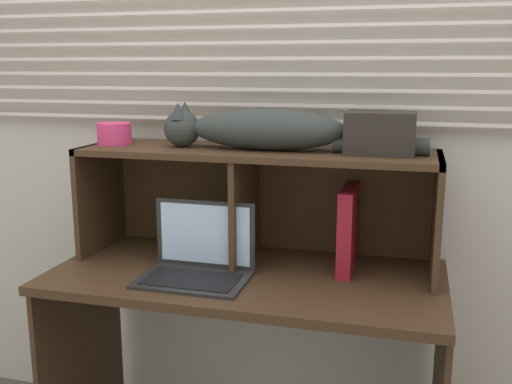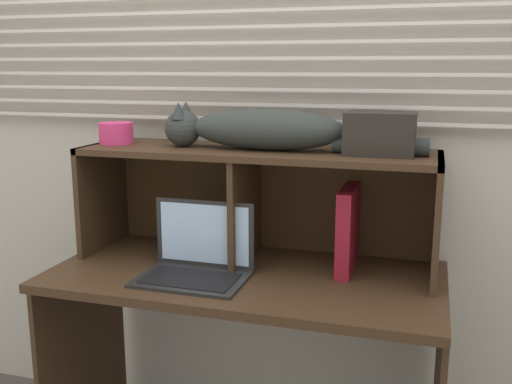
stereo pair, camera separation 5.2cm
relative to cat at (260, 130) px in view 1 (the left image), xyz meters
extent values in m
cube|color=beige|center=(-0.02, 0.22, 0.02)|extent=(4.40, 0.04, 2.50)
cube|color=silver|center=(-0.02, 0.17, 0.02)|extent=(2.92, 0.02, 0.01)
cube|color=silver|center=(-0.02, 0.17, 0.07)|extent=(2.92, 0.02, 0.01)
cube|color=silver|center=(-0.02, 0.17, 0.13)|extent=(2.92, 0.02, 0.01)
cube|color=silver|center=(-0.02, 0.17, 0.18)|extent=(2.92, 0.02, 0.01)
cube|color=silver|center=(-0.02, 0.17, 0.24)|extent=(2.92, 0.02, 0.01)
cube|color=silver|center=(-0.02, 0.17, 0.29)|extent=(2.92, 0.02, 0.01)
cube|color=silver|center=(-0.02, 0.17, 0.35)|extent=(2.92, 0.02, 0.01)
cube|color=silver|center=(-0.02, 0.17, 0.40)|extent=(2.92, 0.02, 0.01)
cube|color=#3C2819|center=(-0.02, -0.13, -0.48)|extent=(1.30, 0.63, 0.03)
cube|color=#3C2819|center=(-0.66, -0.13, -0.86)|extent=(0.02, 0.56, 0.73)
cube|color=#3C2819|center=(-0.02, 0.00, -0.08)|extent=(1.23, 0.35, 0.02)
cube|color=#3C2819|center=(-0.62, 0.00, -0.27)|extent=(0.02, 0.35, 0.40)
cube|color=#3C2819|center=(0.59, 0.00, -0.27)|extent=(0.02, 0.35, 0.40)
cube|color=#3C2819|center=(-0.05, 0.00, -0.28)|extent=(0.02, 0.33, 0.38)
cube|color=#422C18|center=(-0.02, 0.17, -0.27)|extent=(1.23, 0.01, 0.40)
ellipsoid|color=#2E3331|center=(0.02, 0.00, 0.00)|extent=(0.54, 0.16, 0.14)
sphere|color=#2E3331|center=(-0.28, 0.00, 0.00)|extent=(0.13, 0.13, 0.13)
cone|color=#2C3134|center=(-0.28, -0.03, 0.06)|extent=(0.06, 0.06, 0.06)
cone|color=#2E312E|center=(-0.28, 0.03, 0.06)|extent=(0.06, 0.06, 0.06)
cylinder|color=#2E3331|center=(0.40, 0.00, -0.04)|extent=(0.31, 0.06, 0.06)
cube|color=#242424|center=(-0.16, -0.25, -0.46)|extent=(0.35, 0.24, 0.01)
cube|color=#242424|center=(-0.16, -0.13, -0.34)|extent=(0.35, 0.01, 0.23)
cube|color=#ADD1F9|center=(-0.16, -0.14, -0.34)|extent=(0.31, 0.00, 0.20)
cube|color=black|center=(-0.16, -0.26, -0.45)|extent=(0.30, 0.17, 0.00)
cube|color=maroon|center=(0.31, 0.00, -0.32)|extent=(0.05, 0.25, 0.28)
cube|color=#4C633E|center=(-0.20, 0.00, -0.46)|extent=(0.15, 0.21, 0.01)
cube|color=gray|center=(-0.21, -0.01, -0.44)|extent=(0.15, 0.21, 0.01)
cube|color=#486B4A|center=(-0.20, 0.01, -0.43)|extent=(0.15, 0.21, 0.02)
cube|color=#414E71|center=(-0.20, 0.00, -0.41)|extent=(0.15, 0.21, 0.02)
cylinder|color=#D93672|center=(-0.55, 0.00, -0.03)|extent=(0.12, 0.12, 0.08)
cube|color=black|center=(0.40, 0.00, 0.00)|extent=(0.22, 0.16, 0.14)
camera|label=1|loc=(0.51, -1.92, 0.21)|focal=41.30mm
camera|label=2|loc=(0.56, -1.90, 0.21)|focal=41.30mm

